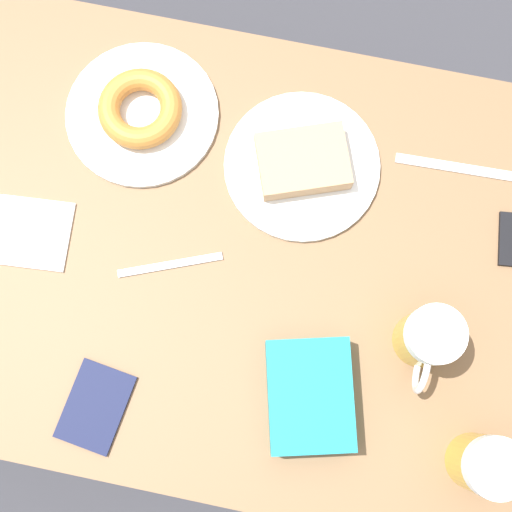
# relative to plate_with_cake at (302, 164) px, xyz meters

# --- Properties ---
(ground_plane) EXTENTS (8.00, 8.00, 0.00)m
(ground_plane) POSITION_rel_plate_with_cake_xyz_m (-0.17, 0.04, -0.76)
(ground_plane) COLOR #333338
(table) EXTENTS (0.76, 1.07, 0.75)m
(table) POSITION_rel_plate_with_cake_xyz_m (-0.17, 0.04, -0.08)
(table) COLOR brown
(table) RESTS_ON ground_plane
(plate_with_cake) EXTENTS (0.26, 0.26, 0.05)m
(plate_with_cake) POSITION_rel_plate_with_cake_xyz_m (0.00, 0.00, 0.00)
(plate_with_cake) COLOR white
(plate_with_cake) RESTS_ON table
(plate_with_donut) EXTENTS (0.25, 0.25, 0.05)m
(plate_with_donut) POSITION_rel_plate_with_cake_xyz_m (0.04, 0.28, 0.00)
(plate_with_donut) COLOR white
(plate_with_donut) RESTS_ON table
(beer_mug_left) EXTENTS (0.09, 0.13, 0.12)m
(beer_mug_left) POSITION_rel_plate_with_cake_xyz_m (-0.40, -0.34, 0.04)
(beer_mug_left) COLOR gold
(beer_mug_left) RESTS_ON table
(beer_mug_center) EXTENTS (0.13, 0.09, 0.12)m
(beer_mug_center) POSITION_rel_plate_with_cake_xyz_m (-0.24, -0.23, 0.04)
(beer_mug_center) COLOR gold
(beer_mug_center) RESTS_ON table
(napkin_folded) EXTENTS (0.13, 0.16, 0.00)m
(napkin_folded) POSITION_rel_plate_with_cake_xyz_m (-0.20, 0.42, -0.01)
(napkin_folded) COLOR white
(napkin_folded) RESTS_ON table
(fork) EXTENTS (0.07, 0.16, 0.00)m
(fork) POSITION_rel_plate_with_cake_xyz_m (-0.20, 0.17, -0.01)
(fork) COLOR silver
(fork) RESTS_ON table
(knife) EXTENTS (0.02, 0.20, 0.00)m
(knife) POSITION_rel_plate_with_cake_xyz_m (0.05, -0.25, -0.01)
(knife) COLOR silver
(knife) RESTS_ON table
(passport_near_edge) EXTENTS (0.14, 0.11, 0.01)m
(passport_near_edge) POSITION_rel_plate_with_cake_xyz_m (-0.44, 0.24, -0.01)
(passport_near_edge) COLOR #141938
(passport_near_edge) RESTS_ON table
(blue_pouch) EXTENTS (0.19, 0.16, 0.06)m
(blue_pouch) POSITION_rel_plate_with_cake_xyz_m (-0.36, -0.08, 0.01)
(blue_pouch) COLOR teal
(blue_pouch) RESTS_ON table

